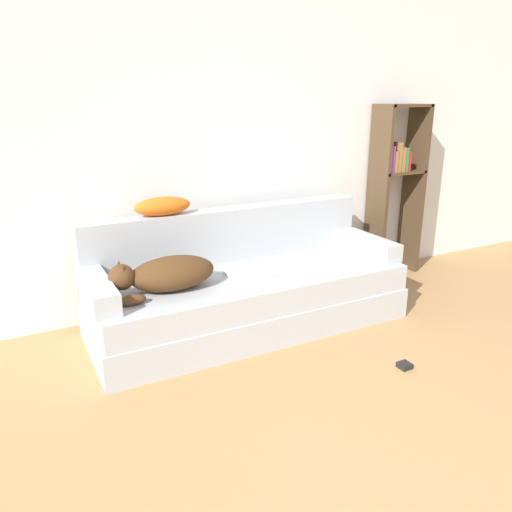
{
  "coord_description": "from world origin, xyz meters",
  "views": [
    {
      "loc": [
        -1.31,
        -0.5,
        1.57
      ],
      "look_at": [
        0.16,
        2.3,
        0.55
      ],
      "focal_mm": 35.0,
      "sensor_mm": 36.0,
      "label": 1
    }
  ],
  "objects_px": {
    "couch": "(250,300)",
    "bookshelf": "(396,179)",
    "power_adapter": "(404,365)",
    "laptop": "(248,274)",
    "dog": "(166,274)",
    "throw_pillow": "(163,206)"
  },
  "relations": [
    {
      "from": "couch",
      "to": "bookshelf",
      "type": "bearing_deg",
      "value": 14.24
    },
    {
      "from": "couch",
      "to": "bookshelf",
      "type": "height_order",
      "value": "bookshelf"
    },
    {
      "from": "couch",
      "to": "power_adapter",
      "type": "bearing_deg",
      "value": -59.31
    },
    {
      "from": "bookshelf",
      "to": "laptop",
      "type": "bearing_deg",
      "value": -164.61
    },
    {
      "from": "bookshelf",
      "to": "dog",
      "type": "bearing_deg",
      "value": -168.27
    },
    {
      "from": "couch",
      "to": "laptop",
      "type": "xyz_separation_m",
      "value": [
        -0.03,
        -0.04,
        0.21
      ]
    },
    {
      "from": "power_adapter",
      "to": "bookshelf",
      "type": "bearing_deg",
      "value": 51.24
    },
    {
      "from": "power_adapter",
      "to": "dog",
      "type": "bearing_deg",
      "value": 142.36
    },
    {
      "from": "bookshelf",
      "to": "power_adapter",
      "type": "distance_m",
      "value": 1.96
    },
    {
      "from": "couch",
      "to": "power_adapter",
      "type": "height_order",
      "value": "couch"
    },
    {
      "from": "throw_pillow",
      "to": "power_adapter",
      "type": "bearing_deg",
      "value": -51.16
    },
    {
      "from": "dog",
      "to": "bookshelf",
      "type": "relative_size",
      "value": 0.44
    },
    {
      "from": "couch",
      "to": "dog",
      "type": "xyz_separation_m",
      "value": [
        -0.61,
        -0.05,
        0.31
      ]
    },
    {
      "from": "laptop",
      "to": "dog",
      "type": "bearing_deg",
      "value": -174.97
    },
    {
      "from": "dog",
      "to": "power_adapter",
      "type": "bearing_deg",
      "value": -37.64
    },
    {
      "from": "power_adapter",
      "to": "couch",
      "type": "bearing_deg",
      "value": 120.69
    },
    {
      "from": "couch",
      "to": "power_adapter",
      "type": "relative_size",
      "value": 30.09
    },
    {
      "from": "laptop",
      "to": "bookshelf",
      "type": "relative_size",
      "value": 0.2
    },
    {
      "from": "dog",
      "to": "throw_pillow",
      "type": "xyz_separation_m",
      "value": [
        0.12,
        0.4,
        0.34
      ]
    },
    {
      "from": "laptop",
      "to": "throw_pillow",
      "type": "xyz_separation_m",
      "value": [
        -0.45,
        0.39,
        0.44
      ]
    },
    {
      "from": "dog",
      "to": "couch",
      "type": "bearing_deg",
      "value": 4.63
    },
    {
      "from": "dog",
      "to": "bookshelf",
      "type": "height_order",
      "value": "bookshelf"
    }
  ]
}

